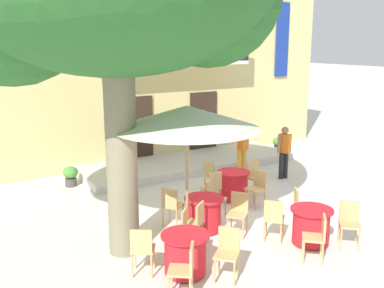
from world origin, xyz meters
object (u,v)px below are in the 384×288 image
(cafe_chair_near_tree_2, at_px, (189,229))
(cafe_chair_front_0, at_px, (274,217))
(cafe_chair_far_side_0, at_px, (213,186))
(pedestrian_near_entrance, at_px, (284,149))
(cafe_chair_front_3, at_px, (301,206))
(cafe_chair_near_tree_1, at_px, (228,250))
(cafe_chair_middle_3, at_px, (195,221))
(cafe_chair_far_side_1, at_px, (257,186))
(cafe_chair_front_2, at_px, (349,221))
(cafe_table_near_tree, at_px, (185,254))
(cafe_table_middle, at_px, (204,214))
(cafe_chair_near_tree_3, at_px, (142,248))
(cafe_chair_front_1, at_px, (318,235))
(cafe_table_front, at_px, (311,226))
(pedestrian_mid_plaza, at_px, (242,148))
(ground_planter_left, at_px, (71,175))
(cafe_chair_near_tree_0, at_px, (185,267))
(ground_planter_right, at_px, (278,144))
(cafe_chair_far_side_2, at_px, (255,175))
(cafe_table_far_side, at_px, (233,185))
(cafe_umbrella, at_px, (187,118))
(cafe_chair_middle_0, at_px, (238,211))
(cafe_chair_far_side_3, at_px, (212,174))
(cafe_chair_middle_2, at_px, (171,204))

(cafe_chair_near_tree_2, bearing_deg, cafe_chair_front_0, -11.23)
(cafe_chair_far_side_0, xyz_separation_m, pedestrian_near_entrance, (3.15, 0.89, 0.37))
(cafe_chair_front_3, bearing_deg, cafe_chair_front_0, -169.86)
(cafe_chair_near_tree_1, height_order, cafe_chair_middle_3, same)
(cafe_chair_front_0, distance_m, cafe_chair_far_side_1, 2.03)
(cafe_chair_middle_3, distance_m, cafe_chair_front_2, 3.11)
(cafe_chair_far_side_0, relative_size, pedestrian_near_entrance, 0.57)
(cafe_table_near_tree, xyz_separation_m, cafe_table_middle, (1.30, 1.43, 0.00))
(cafe_chair_near_tree_3, bearing_deg, cafe_chair_front_1, -21.57)
(cafe_table_front, relative_size, pedestrian_mid_plaza, 0.51)
(cafe_chair_far_side_1, height_order, ground_planter_left, cafe_chair_far_side_1)
(cafe_chair_near_tree_0, relative_size, ground_planter_left, 1.57)
(cafe_chair_near_tree_0, relative_size, ground_planter_right, 1.65)
(pedestrian_mid_plaza, bearing_deg, cafe_chair_far_side_2, -112.46)
(cafe_chair_far_side_0, distance_m, ground_planter_left, 4.32)
(cafe_table_far_side, relative_size, pedestrian_near_entrance, 0.54)
(cafe_chair_near_tree_1, relative_size, ground_planter_left, 1.57)
(ground_planter_right, bearing_deg, cafe_chair_front_0, -132.08)
(cafe_chair_front_1, height_order, cafe_table_far_side, cafe_chair_front_1)
(cafe_chair_front_3, distance_m, cafe_chair_far_side_1, 1.60)
(cafe_chair_far_side_1, bearing_deg, cafe_umbrella, -160.23)
(cafe_chair_front_1, relative_size, ground_planter_left, 1.57)
(cafe_chair_middle_3, bearing_deg, cafe_table_far_side, 38.81)
(cafe_chair_middle_3, bearing_deg, cafe_chair_front_0, -23.69)
(cafe_chair_middle_0, distance_m, ground_planter_left, 5.56)
(cafe_table_front, relative_size, cafe_chair_far_side_3, 0.95)
(cafe_chair_near_tree_1, bearing_deg, cafe_chair_middle_2, 84.61)
(cafe_table_middle, bearing_deg, cafe_umbrella, -151.31)
(cafe_chair_front_1, height_order, cafe_chair_far_side_3, same)
(cafe_chair_far_side_2, bearing_deg, cafe_chair_near_tree_0, -140.44)
(cafe_umbrella, xyz_separation_m, pedestrian_near_entrance, (4.76, 2.38, -1.71))
(cafe_chair_near_tree_1, distance_m, cafe_table_far_side, 4.07)
(cafe_table_middle, height_order, pedestrian_near_entrance, pedestrian_near_entrance)
(cafe_table_middle, bearing_deg, cafe_chair_near_tree_2, -135.92)
(cafe_chair_middle_3, bearing_deg, cafe_chair_near_tree_2, -135.66)
(cafe_chair_near_tree_0, bearing_deg, cafe_chair_near_tree_2, 56.87)
(pedestrian_near_entrance, bearing_deg, cafe_chair_middle_2, -162.35)
(cafe_table_front, height_order, pedestrian_mid_plaza, pedestrian_mid_plaza)
(cafe_table_front, distance_m, cafe_table_far_side, 3.00)
(cafe_chair_far_side_3, distance_m, cafe_umbrella, 3.82)
(cafe_chair_far_side_0, height_order, cafe_chair_far_side_2, same)
(cafe_table_near_tree, xyz_separation_m, cafe_chair_near_tree_0, (-0.38, -0.65, 0.14))
(cafe_table_front, xyz_separation_m, pedestrian_near_entrance, (2.62, 3.73, 0.50))
(cafe_chair_front_0, xyz_separation_m, cafe_chair_far_side_0, (0.04, 2.34, 0.00))
(cafe_chair_middle_3, bearing_deg, cafe_chair_near_tree_1, -97.71)
(cafe_chair_near_tree_0, relative_size, cafe_chair_front_1, 1.00)
(cafe_table_front, bearing_deg, cafe_chair_far_side_0, 100.46)
(cafe_chair_far_side_1, xyz_separation_m, cafe_umbrella, (-2.57, -0.92, 2.08))
(cafe_chair_middle_0, xyz_separation_m, cafe_table_far_side, (1.20, 1.84, -0.14))
(cafe_table_middle, distance_m, cafe_chair_front_0, 1.52)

